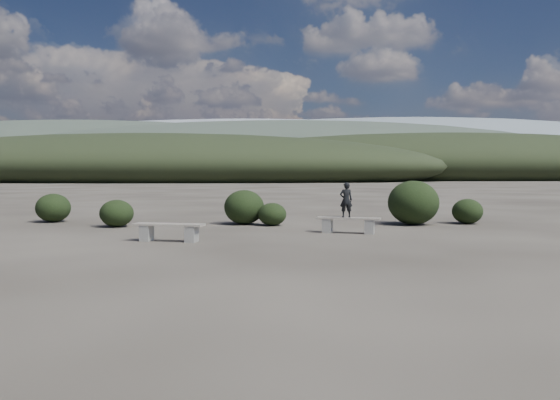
{
  "coord_description": "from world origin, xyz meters",
  "views": [
    {
      "loc": [
        0.38,
        -9.9,
        1.8
      ],
      "look_at": [
        0.23,
        3.5,
        1.1
      ],
      "focal_mm": 35.0,
      "sensor_mm": 36.0,
      "label": 1
    }
  ],
  "objects": [
    {
      "name": "ground",
      "position": [
        0.0,
        0.0,
        0.0
      ],
      "size": [
        1200.0,
        1200.0,
        0.0
      ],
      "primitive_type": "plane",
      "color": "#2C2722",
      "rests_on": "ground"
    },
    {
      "name": "bench_left",
      "position": [
        -2.63,
        4.02,
        0.28
      ],
      "size": [
        1.89,
        0.74,
        0.46
      ],
      "rotation": [
        0.0,
        0.0,
        -0.2
      ],
      "color": "gray",
      "rests_on": "ground"
    },
    {
      "name": "bench_right",
      "position": [
        2.2,
        5.95,
        0.28
      ],
      "size": [
        1.89,
        0.87,
        0.46
      ],
      "rotation": [
        0.0,
        0.0,
        -0.27
      ],
      "color": "gray",
      "rests_on": "ground"
    },
    {
      "name": "seated_person",
      "position": [
        2.13,
        5.96,
        0.98
      ],
      "size": [
        0.4,
        0.28,
        1.02
      ],
      "primitive_type": "imported",
      "rotation": [
        0.0,
        0.0,
        3.25
      ],
      "color": "black",
      "rests_on": "bench_right"
    },
    {
      "name": "shrub_a",
      "position": [
        -5.12,
        7.68,
        0.44
      ],
      "size": [
        1.08,
        1.08,
        0.89
      ],
      "primitive_type": "ellipsoid",
      "color": "black",
      "rests_on": "ground"
    },
    {
      "name": "shrub_b",
      "position": [
        -1.05,
        8.63,
        0.59
      ],
      "size": [
        1.37,
        1.37,
        1.17
      ],
      "primitive_type": "ellipsoid",
      "color": "black",
      "rests_on": "ground"
    },
    {
      "name": "shrub_c",
      "position": [
        -0.08,
        8.18,
        0.38
      ],
      "size": [
        0.95,
        0.95,
        0.76
      ],
      "primitive_type": "ellipsoid",
      "color": "black",
      "rests_on": "ground"
    },
    {
      "name": "shrub_d",
      "position": [
        4.69,
        8.56,
        0.75
      ],
      "size": [
        1.71,
        1.71,
        1.5
      ],
      "primitive_type": "ellipsoid",
      "color": "black",
      "rests_on": "ground"
    },
    {
      "name": "shrub_e",
      "position": [
        6.63,
        8.86,
        0.43
      ],
      "size": [
        1.04,
        1.04,
        0.86
      ],
      "primitive_type": "ellipsoid",
      "color": "black",
      "rests_on": "ground"
    },
    {
      "name": "shrub_f",
      "position": [
        -7.91,
        9.36,
        0.51
      ],
      "size": [
        1.2,
        1.2,
        1.02
      ],
      "primitive_type": "ellipsoid",
      "color": "black",
      "rests_on": "ground"
    },
    {
      "name": "mountain_ridges",
      "position": [
        -7.48,
        339.06,
        10.84
      ],
      "size": [
        500.0,
        400.0,
        56.0
      ],
      "color": "black",
      "rests_on": "ground"
    }
  ]
}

